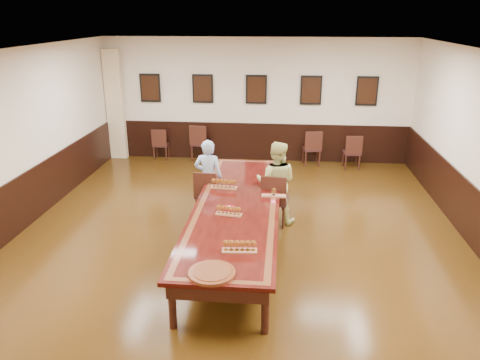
# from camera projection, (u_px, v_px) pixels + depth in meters

# --- Properties ---
(floor) EXTENTS (8.00, 10.00, 0.02)m
(floor) POSITION_uv_depth(u_px,v_px,m) (237.00, 245.00, 8.06)
(floor) COLOR black
(floor) RESTS_ON ground
(ceiling) EXTENTS (8.00, 10.00, 0.02)m
(ceiling) POSITION_uv_depth(u_px,v_px,m) (237.00, 52.00, 6.98)
(ceiling) COLOR white
(ceiling) RESTS_ON floor
(wall_back) EXTENTS (8.00, 0.02, 3.20)m
(wall_back) POSITION_uv_depth(u_px,v_px,m) (256.00, 101.00, 12.21)
(wall_back) COLOR #F2E1CB
(wall_back) RESTS_ON floor
(wall_left) EXTENTS (0.02, 10.00, 3.20)m
(wall_left) POSITION_uv_depth(u_px,v_px,m) (1.00, 149.00, 7.88)
(wall_left) COLOR #F2E1CB
(wall_left) RESTS_ON floor
(chair_man) EXTENTS (0.47, 0.51, 0.94)m
(chair_man) POSITION_uv_depth(u_px,v_px,m) (208.00, 193.00, 9.06)
(chair_man) COLOR black
(chair_man) RESTS_ON floor
(chair_woman) EXTENTS (0.53, 0.57, 1.00)m
(chair_woman) POSITION_uv_depth(u_px,v_px,m) (275.00, 199.00, 8.70)
(chair_woman) COLOR black
(chair_woman) RESTS_ON floor
(spare_chair_a) EXTENTS (0.42, 0.45, 0.85)m
(spare_chair_a) POSITION_uv_depth(u_px,v_px,m) (161.00, 144.00, 12.64)
(spare_chair_a) COLOR black
(spare_chair_a) RESTS_ON floor
(spare_chair_b) EXTENTS (0.53, 0.56, 0.99)m
(spare_chair_b) POSITION_uv_depth(u_px,v_px,m) (201.00, 142.00, 12.52)
(spare_chair_b) COLOR black
(spare_chair_b) RESTS_ON floor
(spare_chair_c) EXTENTS (0.50, 0.53, 0.94)m
(spare_chair_c) POSITION_uv_depth(u_px,v_px,m) (312.00, 147.00, 12.12)
(spare_chair_c) COLOR black
(spare_chair_c) RESTS_ON floor
(spare_chair_d) EXTENTS (0.45, 0.49, 0.89)m
(spare_chair_d) POSITION_uv_depth(u_px,v_px,m) (352.00, 151.00, 11.86)
(spare_chair_d) COLOR black
(spare_chair_d) RESTS_ON floor
(person_man) EXTENTS (0.57, 0.40, 1.51)m
(person_man) POSITION_uv_depth(u_px,v_px,m) (208.00, 177.00, 9.06)
(person_man) COLOR #507FC8
(person_man) RESTS_ON floor
(person_woman) EXTENTS (0.85, 0.70, 1.57)m
(person_woman) POSITION_uv_depth(u_px,v_px,m) (276.00, 182.00, 8.70)
(person_woman) COLOR #DADD8A
(person_woman) RESTS_ON floor
(pink_phone) EXTENTS (0.09, 0.15, 0.01)m
(pink_phone) POSITION_uv_depth(u_px,v_px,m) (273.00, 202.00, 7.88)
(pink_phone) COLOR #FF5480
(pink_phone) RESTS_ON conference_table
(curtain) EXTENTS (0.45, 0.18, 2.90)m
(curtain) POSITION_uv_depth(u_px,v_px,m) (115.00, 105.00, 12.42)
(curtain) COLOR beige
(curtain) RESTS_ON floor
(wainscoting) EXTENTS (8.00, 10.00, 1.00)m
(wainscoting) POSITION_uv_depth(u_px,v_px,m) (237.00, 218.00, 7.89)
(wainscoting) COLOR black
(wainscoting) RESTS_ON floor
(conference_table) EXTENTS (1.40, 5.00, 0.76)m
(conference_table) POSITION_uv_depth(u_px,v_px,m) (237.00, 212.00, 7.85)
(conference_table) COLOR black
(conference_table) RESTS_ON floor
(posters) EXTENTS (6.14, 0.04, 0.74)m
(posters) POSITION_uv_depth(u_px,v_px,m) (256.00, 89.00, 12.04)
(posters) COLOR black
(posters) RESTS_ON wall_back
(flight_a) EXTENTS (0.50, 0.20, 0.18)m
(flight_a) POSITION_uv_depth(u_px,v_px,m) (224.00, 184.00, 8.47)
(flight_a) COLOR #A25F44
(flight_a) RESTS_ON conference_table
(flight_b) EXTENTS (0.43, 0.14, 0.16)m
(flight_b) POSITION_uv_depth(u_px,v_px,m) (274.00, 193.00, 8.10)
(flight_b) COLOR #A25F44
(flight_b) RESTS_ON conference_table
(flight_c) EXTENTS (0.43, 0.19, 0.16)m
(flight_c) POSITION_uv_depth(u_px,v_px,m) (229.00, 211.00, 7.36)
(flight_c) COLOR #A25F44
(flight_c) RESTS_ON conference_table
(flight_d) EXTENTS (0.48, 0.18, 0.18)m
(flight_d) POSITION_uv_depth(u_px,v_px,m) (239.00, 247.00, 6.21)
(flight_d) COLOR #A25F44
(flight_d) RESTS_ON conference_table
(red_plate_grp) EXTENTS (0.22, 0.22, 0.03)m
(red_plate_grp) POSITION_uv_depth(u_px,v_px,m) (229.00, 208.00, 7.62)
(red_plate_grp) COLOR #BD0C2E
(red_plate_grp) RESTS_ON conference_table
(carved_platter) EXTENTS (0.68, 0.68, 0.05)m
(carved_platter) POSITION_uv_depth(u_px,v_px,m) (212.00, 273.00, 5.70)
(carved_platter) COLOR #572411
(carved_platter) RESTS_ON conference_table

